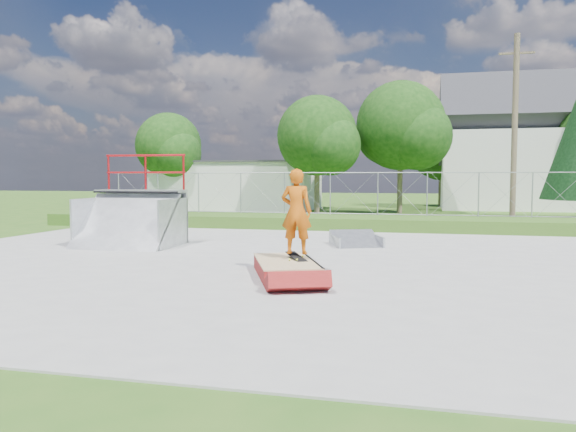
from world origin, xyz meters
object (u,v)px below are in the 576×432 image
at_px(grind_box, 286,269).
at_px(flat_bank_ramp, 356,240).
at_px(quarter_pipe, 128,200).
at_px(skater, 296,215).

xyz_separation_m(grind_box, flat_bank_ramp, (0.83, 5.51, 0.03)).
bearing_deg(flat_bank_ramp, quarter_pipe, 172.93).
xyz_separation_m(quarter_pipe, skater, (5.97, -3.57, -0.10)).
xyz_separation_m(quarter_pipe, flat_bank_ramp, (6.62, 1.72, -1.19)).
height_order(quarter_pipe, skater, quarter_pipe).
bearing_deg(flat_bank_ramp, grind_box, -120.19).
bearing_deg(quarter_pipe, skater, -31.68).
height_order(grind_box, quarter_pipe, quarter_pipe).
xyz_separation_m(grind_box, skater, (0.18, 0.23, 1.12)).
height_order(grind_box, skater, skater).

